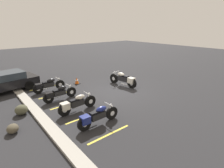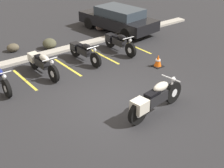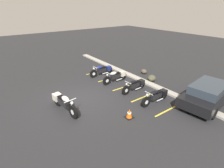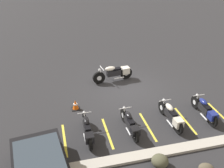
# 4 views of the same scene
# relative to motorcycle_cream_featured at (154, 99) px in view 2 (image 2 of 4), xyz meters

# --- Properties ---
(ground) EXTENTS (60.00, 60.00, 0.00)m
(ground) POSITION_rel_motorcycle_cream_featured_xyz_m (-0.46, 1.18, -0.51)
(ground) COLOR #262628
(motorcycle_cream_featured) EXTENTS (2.44, 0.75, 0.96)m
(motorcycle_cream_featured) POSITION_rel_motorcycle_cream_featured_xyz_m (0.00, 0.00, 0.00)
(motorcycle_cream_featured) COLOR black
(motorcycle_cream_featured) RESTS_ON ground
(parked_bike_1) EXTENTS (0.61, 2.19, 0.86)m
(parked_bike_1) POSITION_rel_motorcycle_cream_featured_xyz_m (-1.41, 4.67, -0.06)
(parked_bike_1) COLOR black
(parked_bike_1) RESTS_ON ground
(parked_bike_2) EXTENTS (0.59, 2.09, 0.82)m
(parked_bike_2) POSITION_rel_motorcycle_cream_featured_xyz_m (0.56, 4.76, -0.08)
(parked_bike_2) COLOR black
(parked_bike_2) RESTS_ON ground
(parked_bike_3) EXTENTS (0.60, 2.14, 0.84)m
(parked_bike_3) POSITION_rel_motorcycle_cream_featured_xyz_m (2.41, 4.72, -0.06)
(parked_bike_3) COLOR black
(parked_bike_3) RESTS_ON ground
(car_black) EXTENTS (2.32, 4.49, 1.29)m
(car_black) POSITION_rel_motorcycle_cream_featured_xyz_m (4.23, 7.02, 0.17)
(car_black) COLOR black
(car_black) RESTS_ON ground
(concrete_curb) EXTENTS (18.00, 0.50, 0.12)m
(concrete_curb) POSITION_rel_motorcycle_cream_featured_xyz_m (-0.46, 6.32, -0.45)
(concrete_curb) COLOR #A8A399
(concrete_curb) RESTS_ON ground
(landscape_rock_0) EXTENTS (0.56, 0.58, 0.40)m
(landscape_rock_0) POSITION_rel_motorcycle_cream_featured_xyz_m (3.54, 7.71, -0.31)
(landscape_rock_0) COLOR brown
(landscape_rock_0) RESTS_ON ground
(landscape_rock_1) EXTENTS (0.66, 0.59, 0.37)m
(landscape_rock_1) POSITION_rel_motorcycle_cream_featured_xyz_m (-1.40, 7.61, -0.33)
(landscape_rock_1) COLOR #4E4737
(landscape_rock_1) RESTS_ON ground
(landscape_rock_2) EXTENTS (0.86, 0.86, 0.49)m
(landscape_rock_2) POSITION_rel_motorcycle_cream_featured_xyz_m (0.09, 6.92, -0.27)
(landscape_rock_2) COLOR #484835
(landscape_rock_2) RESTS_ON ground
(traffic_cone) EXTENTS (0.40, 0.40, 0.51)m
(traffic_cone) POSITION_rel_motorcycle_cream_featured_xyz_m (2.63, 2.43, -0.28)
(traffic_cone) COLOR black
(traffic_cone) RESTS_ON ground
(stall_line_1) EXTENTS (0.10, 2.10, 0.00)m
(stall_line_1) POSITION_rel_motorcycle_cream_featured_xyz_m (-2.19, 4.61, -0.51)
(stall_line_1) COLOR gold
(stall_line_1) RESTS_ON ground
(stall_line_2) EXTENTS (0.10, 2.10, 0.00)m
(stall_line_2) POSITION_rel_motorcycle_cream_featured_xyz_m (-0.33, 4.61, -0.51)
(stall_line_2) COLOR gold
(stall_line_2) RESTS_ON ground
(stall_line_3) EXTENTS (0.10, 2.10, 0.00)m
(stall_line_3) POSITION_rel_motorcycle_cream_featured_xyz_m (1.52, 4.61, -0.51)
(stall_line_3) COLOR gold
(stall_line_3) RESTS_ON ground
(stall_line_4) EXTENTS (0.10, 2.10, 0.00)m
(stall_line_4) POSITION_rel_motorcycle_cream_featured_xyz_m (3.38, 4.61, -0.51)
(stall_line_4) COLOR gold
(stall_line_4) RESTS_ON ground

